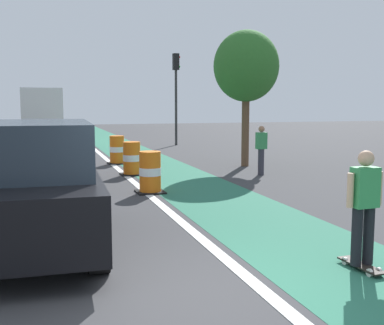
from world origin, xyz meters
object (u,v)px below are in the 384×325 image
(traffic_barrel_mid, at_px, (132,159))
(traffic_barrel_back, at_px, (117,150))
(parked_suv_nearest, at_px, (38,185))
(parked_sedan_second, at_px, (35,155))
(traffic_barrel_front, at_px, (150,173))
(street_tree_sidewalk, at_px, (246,67))
(pedestrian_crossing, at_px, (261,149))
(traffic_light_corner, at_px, (176,83))
(delivery_truck_down_block, at_px, (40,111))
(skateboarder_on_lane, at_px, (364,206))

(traffic_barrel_mid, relative_size, traffic_barrel_back, 1.00)
(parked_suv_nearest, bearing_deg, parked_sedan_second, 91.06)
(traffic_barrel_front, relative_size, street_tree_sidewalk, 0.22)
(traffic_barrel_mid, xyz_separation_m, pedestrian_crossing, (4.03, -1.31, 0.33))
(parked_suv_nearest, distance_m, pedestrian_crossing, 9.28)
(parked_suv_nearest, relative_size, traffic_barrel_front, 4.28)
(parked_suv_nearest, height_order, pedestrian_crossing, parked_suv_nearest)
(parked_suv_nearest, relative_size, traffic_light_corner, 0.91)
(traffic_barrel_mid, bearing_deg, delivery_truck_down_block, 99.66)
(skateboarder_on_lane, xyz_separation_m, parked_sedan_second, (-4.43, 9.26, -0.08))
(traffic_barrel_front, relative_size, traffic_barrel_mid, 1.00)
(traffic_barrel_front, distance_m, street_tree_sidewalk, 6.98)
(parked_sedan_second, distance_m, traffic_barrel_front, 3.89)
(traffic_barrel_front, height_order, traffic_barrel_mid, same)
(skateboarder_on_lane, bearing_deg, traffic_light_corner, 81.56)
(traffic_barrel_back, distance_m, pedestrian_crossing, 6.00)
(traffic_light_corner, bearing_deg, traffic_barrel_back, -120.98)
(skateboarder_on_lane, xyz_separation_m, street_tree_sidewalk, (3.02, 10.90, 2.76))
(parked_sedan_second, xyz_separation_m, pedestrian_crossing, (7.03, -0.61, 0.03))
(skateboarder_on_lane, bearing_deg, parked_suv_nearest, 150.42)
(traffic_barrel_back, distance_m, street_tree_sidewalk, 5.87)
(pedestrian_crossing, xyz_separation_m, street_tree_sidewalk, (0.42, 2.25, 2.80))
(skateboarder_on_lane, bearing_deg, traffic_barrel_back, 96.29)
(traffic_barrel_back, bearing_deg, skateboarder_on_lane, -83.71)
(parked_sedan_second, bearing_deg, delivery_truck_down_block, 89.42)
(street_tree_sidewalk, bearing_deg, skateboarder_on_lane, -105.50)
(skateboarder_on_lane, xyz_separation_m, parked_suv_nearest, (-4.31, 2.44, 0.12))
(parked_suv_nearest, bearing_deg, traffic_barrel_back, 74.92)
(traffic_barrel_mid, distance_m, delivery_truck_down_block, 16.88)
(traffic_barrel_back, bearing_deg, traffic_light_corner, 59.02)
(skateboarder_on_lane, bearing_deg, traffic_barrel_front, 103.08)
(skateboarder_on_lane, distance_m, traffic_barrel_back, 13.16)
(parked_suv_nearest, relative_size, pedestrian_crossing, 2.90)
(traffic_barrel_mid, distance_m, pedestrian_crossing, 4.25)
(traffic_barrel_mid, bearing_deg, street_tree_sidewalk, 11.91)
(parked_sedan_second, bearing_deg, traffic_barrel_front, -41.96)
(parked_sedan_second, distance_m, street_tree_sidewalk, 8.14)
(pedestrian_crossing, bearing_deg, traffic_barrel_mid, 161.99)
(skateboarder_on_lane, bearing_deg, parked_sedan_second, 115.58)
(traffic_barrel_mid, bearing_deg, traffic_barrel_front, -92.03)
(parked_sedan_second, xyz_separation_m, traffic_barrel_front, (2.88, -2.59, -0.30))
(traffic_barrel_front, relative_size, delivery_truck_down_block, 0.14)
(skateboarder_on_lane, distance_m, delivery_truck_down_block, 26.90)
(traffic_barrel_front, bearing_deg, traffic_light_corner, 71.68)
(traffic_barrel_back, relative_size, pedestrian_crossing, 0.68)
(traffic_barrel_mid, relative_size, pedestrian_crossing, 0.68)
(pedestrian_crossing, bearing_deg, parked_sedan_second, 175.05)
(traffic_barrel_mid, xyz_separation_m, street_tree_sidewalk, (4.45, 0.94, 3.14))
(traffic_barrel_front, height_order, traffic_barrel_back, same)
(traffic_light_corner, bearing_deg, street_tree_sidewalk, -90.16)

